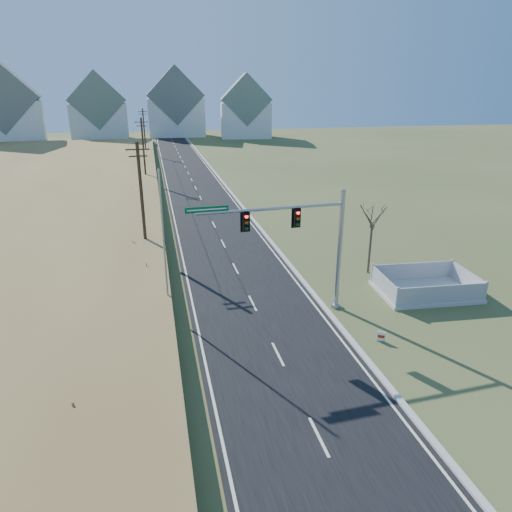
{
  "coord_description": "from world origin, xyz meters",
  "views": [
    {
      "loc": [
        -5.51,
        -21.27,
        12.78
      ],
      "look_at": [
        0.1,
        3.48,
        3.4
      ],
      "focal_mm": 32.0,
      "sensor_mm": 36.0,
      "label": 1
    }
  ],
  "objects_px": {
    "flagpole": "(165,260)",
    "open_sign": "(381,336)",
    "fence_enclosure": "(425,289)",
    "bare_tree": "(373,215)",
    "traffic_signal_mast": "(310,240)"
  },
  "relations": [
    {
      "from": "traffic_signal_mast",
      "to": "fence_enclosure",
      "type": "xyz_separation_m",
      "value": [
        8.4,
        0.68,
        -4.25
      ]
    },
    {
      "from": "traffic_signal_mast",
      "to": "open_sign",
      "type": "distance_m",
      "value": 6.58
    },
    {
      "from": "bare_tree",
      "to": "traffic_signal_mast",
      "type": "bearing_deg",
      "value": -142.43
    },
    {
      "from": "traffic_signal_mast",
      "to": "flagpole",
      "type": "relative_size",
      "value": 1.07
    },
    {
      "from": "fence_enclosure",
      "to": "bare_tree",
      "type": "distance_m",
      "value": 6.22
    },
    {
      "from": "open_sign",
      "to": "flagpole",
      "type": "height_order",
      "value": "flagpole"
    },
    {
      "from": "open_sign",
      "to": "flagpole",
      "type": "bearing_deg",
      "value": -179.45
    },
    {
      "from": "fence_enclosure",
      "to": "bare_tree",
      "type": "relative_size",
      "value": 1.19
    },
    {
      "from": "traffic_signal_mast",
      "to": "bare_tree",
      "type": "distance_m",
      "value": 8.01
    },
    {
      "from": "flagpole",
      "to": "open_sign",
      "type": "bearing_deg",
      "value": -27.26
    },
    {
      "from": "fence_enclosure",
      "to": "bare_tree",
      "type": "bearing_deg",
      "value": 120.21
    },
    {
      "from": "fence_enclosure",
      "to": "bare_tree",
      "type": "height_order",
      "value": "bare_tree"
    },
    {
      "from": "fence_enclosure",
      "to": "open_sign",
      "type": "xyz_separation_m",
      "value": [
        -5.71,
        -4.95,
        0.02
      ]
    },
    {
      "from": "traffic_signal_mast",
      "to": "open_sign",
      "type": "bearing_deg",
      "value": -60.61
    },
    {
      "from": "fence_enclosure",
      "to": "flagpole",
      "type": "height_order",
      "value": "flagpole"
    }
  ]
}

